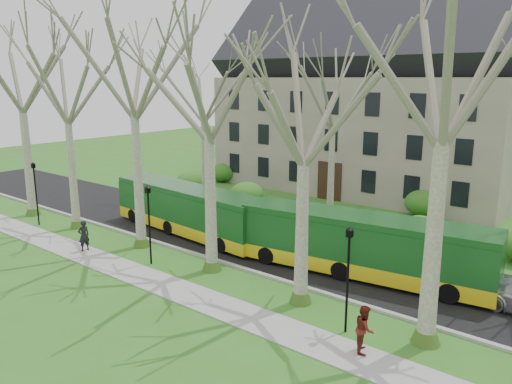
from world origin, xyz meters
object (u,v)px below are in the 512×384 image
Objects in this scene: bus_lead at (189,209)px; pedestrian_a at (84,236)px; pedestrian_b at (365,329)px; bus_follow at (362,244)px.

bus_lead reaches higher than pedestrian_a.
bus_lead is 16.81m from pedestrian_b.
bus_lead is 0.97× the size of bus_follow.
bus_follow is at bearing 123.61° from pedestrian_a.
bus_follow reaches higher than bus_lead.
bus_follow is 7.58m from pedestrian_b.
pedestrian_b is at bearing -69.68° from bus_follow.
bus_follow is at bearing 7.45° from bus_lead.
bus_lead is at bearing 168.45° from pedestrian_a.
pedestrian_a reaches higher than pedestrian_b.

